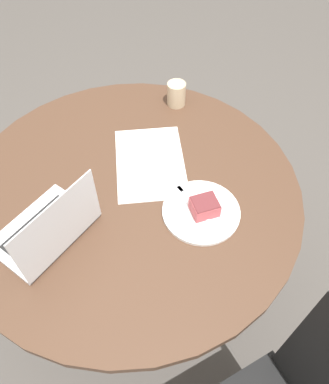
{
  "coord_description": "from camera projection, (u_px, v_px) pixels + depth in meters",
  "views": [
    {
      "loc": [
        0.76,
        -0.33,
        1.77
      ],
      "look_at": [
        0.11,
        0.07,
        0.79
      ],
      "focal_mm": 35.0,
      "sensor_mm": 36.0,
      "label": 1
    }
  ],
  "objects": [
    {
      "name": "plate",
      "position": [
        201.0,
        211.0,
        1.23
      ],
      "size": [
        0.26,
        0.26,
        0.01
      ],
      "color": "white",
      "rests_on": "dining_table"
    },
    {
      "name": "laptop",
      "position": [
        48.0,
        229.0,
        1.14
      ],
      "size": [
        0.31,
        0.36,
        0.23
      ],
      "rotation": [
        0.0,
        0.0,
        8.24
      ],
      "color": "silver",
      "rests_on": "dining_table"
    },
    {
      "name": "dining_table",
      "position": [
        133.0,
        212.0,
        1.42
      ],
      "size": [
        1.19,
        1.19,
        0.75
      ],
      "color": "#4C3323",
      "rests_on": "ground_plane"
    },
    {
      "name": "fork",
      "position": [
        189.0,
        199.0,
        1.25
      ],
      "size": [
        0.17,
        0.03,
        0.0
      ],
      "rotation": [
        0.0,
        0.0,
        3.18
      ],
      "color": "silver",
      "rests_on": "plate"
    },
    {
      "name": "paper_document",
      "position": [
        150.0,
        162.0,
        1.37
      ],
      "size": [
        0.43,
        0.38,
        0.0
      ],
      "rotation": [
        0.0,
        0.0,
        -0.45
      ],
      "color": "white",
      "rests_on": "dining_table"
    },
    {
      "name": "cake_slice",
      "position": [
        205.0,
        206.0,
        1.2
      ],
      "size": [
        0.09,
        0.1,
        0.05
      ],
      "rotation": [
        0.0,
        0.0,
        1.34
      ],
      "color": "#B74C51",
      "rests_on": "plate"
    },
    {
      "name": "coffee_glass",
      "position": [
        176.0,
        94.0,
        1.54
      ],
      "size": [
        0.08,
        0.08,
        0.1
      ],
      "color": "#C6AD89",
      "rests_on": "dining_table"
    },
    {
      "name": "ground_plane",
      "position": [
        141.0,
        280.0,
        1.89
      ],
      "size": [
        12.0,
        12.0,
        0.0
      ],
      "primitive_type": "plane",
      "color": "#4C4742"
    }
  ]
}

